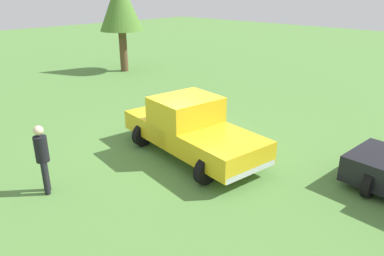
{
  "coord_description": "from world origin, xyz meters",
  "views": [
    {
      "loc": [
        7.39,
        7.55,
        4.85
      ],
      "look_at": [
        0.02,
        0.5,
        0.9
      ],
      "focal_mm": 34.08,
      "sensor_mm": 36.0,
      "label": 1
    }
  ],
  "objects_px": {
    "pickup_truck": "(189,126)",
    "person_bystander": "(42,155)",
    "traffic_cone": "(199,105)",
    "tree_back_left": "(120,5)"
  },
  "relations": [
    {
      "from": "pickup_truck",
      "to": "tree_back_left",
      "type": "relative_size",
      "value": 0.94
    },
    {
      "from": "pickup_truck",
      "to": "tree_back_left",
      "type": "distance_m",
      "value": 13.06
    },
    {
      "from": "person_bystander",
      "to": "traffic_cone",
      "type": "height_order",
      "value": "person_bystander"
    },
    {
      "from": "tree_back_left",
      "to": "traffic_cone",
      "type": "bearing_deg",
      "value": 73.17
    },
    {
      "from": "person_bystander",
      "to": "tree_back_left",
      "type": "relative_size",
      "value": 0.33
    },
    {
      "from": "pickup_truck",
      "to": "tree_back_left",
      "type": "bearing_deg",
      "value": 160.46
    },
    {
      "from": "pickup_truck",
      "to": "person_bystander",
      "type": "height_order",
      "value": "person_bystander"
    },
    {
      "from": "pickup_truck",
      "to": "tree_back_left",
      "type": "xyz_separation_m",
      "value": [
        -5.88,
        -11.28,
        2.96
      ]
    },
    {
      "from": "pickup_truck",
      "to": "traffic_cone",
      "type": "distance_m",
      "value": 4.2
    },
    {
      "from": "person_bystander",
      "to": "traffic_cone",
      "type": "distance_m",
      "value": 7.56
    }
  ]
}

